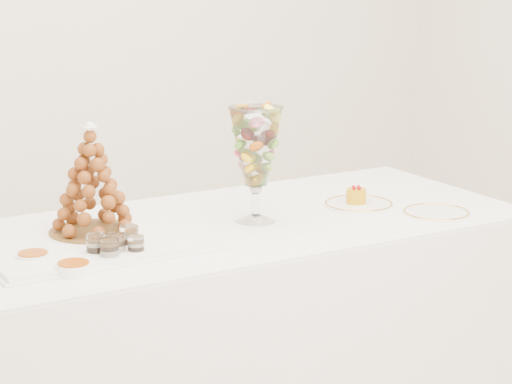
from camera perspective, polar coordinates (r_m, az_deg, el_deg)
buffet_table at (r=3.35m, az=-3.05°, el=-8.78°), size 2.20×0.96×0.82m
lace_tray at (r=3.05m, az=-9.47°, el=-2.81°), size 0.67×0.51×0.02m
macaron_vase at (r=3.22m, az=-0.02°, el=2.54°), size 0.17×0.17×0.38m
cake_plate at (r=3.48m, az=5.89°, el=-0.73°), size 0.24×0.24×0.01m
spare_plate at (r=3.41m, az=10.26°, el=-1.19°), size 0.23×0.23×0.01m
verrine_a at (r=2.91m, az=-9.13°, el=-3.09°), size 0.06×0.06×0.07m
verrine_b at (r=2.91m, az=-7.97°, el=-3.07°), size 0.07×0.07×0.07m
verrine_c at (r=2.97m, az=-7.26°, el=-2.64°), size 0.06×0.06×0.07m
verrine_d at (r=2.86m, az=-8.37°, el=-3.34°), size 0.06×0.06×0.07m
verrine_e at (r=2.90m, az=-6.87°, el=-3.13°), size 0.06×0.06×0.06m
ramekin_back at (r=2.91m, az=-12.62°, el=-3.73°), size 0.09×0.09×0.03m
ramekin_front at (r=2.79m, az=-10.39°, el=-4.33°), size 0.10×0.10×0.03m
croquembouche at (r=3.07m, az=-9.37°, el=0.73°), size 0.27×0.27×0.34m
mousse_cake at (r=3.47m, az=5.75°, el=-0.21°), size 0.07×0.07×0.06m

